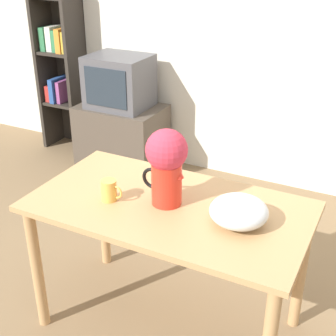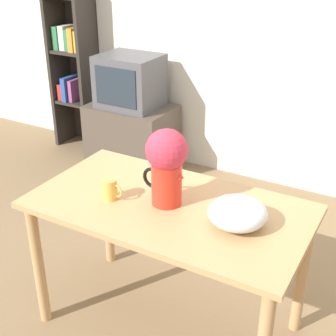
{
  "view_description": "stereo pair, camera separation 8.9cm",
  "coord_description": "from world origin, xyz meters",
  "px_view_note": "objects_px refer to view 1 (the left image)",
  "views": [
    {
      "loc": [
        1.05,
        -1.76,
        1.94
      ],
      "look_at": [
        0.15,
        0.01,
        0.97
      ],
      "focal_mm": 50.0,
      "sensor_mm": 36.0,
      "label": 1
    },
    {
      "loc": [
        1.13,
        -1.72,
        1.94
      ],
      "look_at": [
        0.15,
        0.01,
        0.97
      ],
      "focal_mm": 50.0,
      "sensor_mm": 36.0,
      "label": 2
    }
  ],
  "objects_px": {
    "flower_vase": "(167,162)",
    "coffee_mug": "(109,190)",
    "white_bowl": "(239,211)",
    "tv_set": "(119,82)"
  },
  "relations": [
    {
      "from": "flower_vase",
      "to": "coffee_mug",
      "type": "height_order",
      "value": "flower_vase"
    },
    {
      "from": "coffee_mug",
      "to": "white_bowl",
      "type": "height_order",
      "value": "white_bowl"
    },
    {
      "from": "flower_vase",
      "to": "white_bowl",
      "type": "relative_size",
      "value": 1.43
    },
    {
      "from": "flower_vase",
      "to": "tv_set",
      "type": "height_order",
      "value": "flower_vase"
    },
    {
      "from": "flower_vase",
      "to": "coffee_mug",
      "type": "bearing_deg",
      "value": -158.72
    },
    {
      "from": "flower_vase",
      "to": "coffee_mug",
      "type": "relative_size",
      "value": 3.33
    },
    {
      "from": "tv_set",
      "to": "white_bowl",
      "type": "bearing_deg",
      "value": -44.16
    },
    {
      "from": "flower_vase",
      "to": "white_bowl",
      "type": "distance_m",
      "value": 0.41
    },
    {
      "from": "coffee_mug",
      "to": "white_bowl",
      "type": "xyz_separation_m",
      "value": [
        0.64,
        0.09,
        0.01
      ]
    },
    {
      "from": "flower_vase",
      "to": "tv_set",
      "type": "distance_m",
      "value": 2.04
    }
  ]
}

